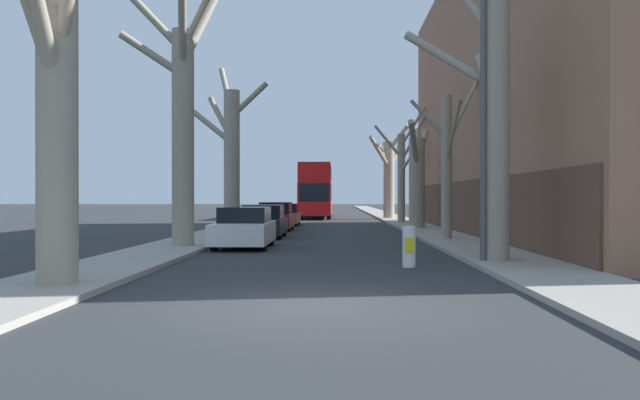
% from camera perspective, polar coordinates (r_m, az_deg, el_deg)
% --- Properties ---
extents(ground_plane, '(300.00, 300.00, 0.00)m').
position_cam_1_polar(ground_plane, '(10.14, -0.90, -9.66)').
color(ground_plane, '#2B2D30').
extents(sidewalk_left, '(2.42, 120.00, 0.12)m').
position_cam_1_polar(sidewalk_left, '(60.25, -3.75, -1.36)').
color(sidewalk_left, gray).
rests_on(sidewalk_left, ground).
extents(sidewalk_right, '(2.42, 120.00, 0.12)m').
position_cam_1_polar(sidewalk_right, '(60.18, 5.88, -1.36)').
color(sidewalk_right, gray).
rests_on(sidewalk_right, ground).
extents(building_facade_right, '(10.08, 30.91, 13.42)m').
position_cam_1_polar(building_facade_right, '(31.29, 22.02, 9.34)').
color(building_facade_right, '#93664C').
rests_on(building_facade_right, ground).
extents(street_tree_left_0, '(1.71, 3.90, 8.55)m').
position_cam_1_polar(street_tree_left_0, '(12.82, -22.69, 8.81)').
color(street_tree_left_0, gray).
rests_on(street_tree_left_0, ground).
extents(street_tree_left_1, '(4.01, 3.98, 9.45)m').
position_cam_1_polar(street_tree_left_1, '(21.60, -12.56, 7.37)').
color(street_tree_left_1, gray).
rests_on(street_tree_left_1, ground).
extents(street_tree_left_2, '(4.66, 1.91, 8.29)m').
position_cam_1_polar(street_tree_left_2, '(30.57, -8.20, 4.29)').
color(street_tree_left_2, gray).
rests_on(street_tree_left_2, ground).
extents(street_tree_right_0, '(2.66, 2.89, 7.74)m').
position_cam_1_polar(street_tree_right_0, '(17.04, 15.53, 7.01)').
color(street_tree_right_0, gray).
rests_on(street_tree_right_0, ground).
extents(street_tree_right_1, '(3.01, 3.00, 6.65)m').
position_cam_1_polar(street_tree_right_1, '(25.28, 11.55, 3.50)').
color(street_tree_right_1, gray).
rests_on(street_tree_right_1, ground).
extents(street_tree_right_2, '(1.67, 4.41, 5.65)m').
position_cam_1_polar(street_tree_right_2, '(34.17, 8.85, 2.05)').
color(street_tree_right_2, gray).
rests_on(street_tree_right_2, ground).
extents(street_tree_right_3, '(3.66, 3.22, 8.13)m').
position_cam_1_polar(street_tree_right_3, '(41.56, 7.58, 2.70)').
color(street_tree_right_3, gray).
rests_on(street_tree_right_3, ground).
extents(street_tree_right_4, '(3.32, 4.06, 7.45)m').
position_cam_1_polar(street_tree_right_4, '(50.19, 6.31, 2.33)').
color(street_tree_right_4, gray).
rests_on(street_tree_right_4, ground).
extents(double_decker_bus, '(2.56, 11.98, 4.44)m').
position_cam_1_polar(double_decker_bus, '(52.86, -0.34, 1.08)').
color(double_decker_bus, red).
rests_on(double_decker_bus, ground).
extents(parked_car_0, '(1.84, 3.95, 1.40)m').
position_cam_1_polar(parked_car_0, '(21.75, -6.95, -2.59)').
color(parked_car_0, silver).
rests_on(parked_car_0, ground).
extents(parked_car_1, '(1.86, 3.97, 1.41)m').
position_cam_1_polar(parked_car_1, '(27.34, -5.22, -2.02)').
color(parked_car_1, black).
rests_on(parked_car_1, ground).
extents(parked_car_2, '(1.77, 4.18, 1.49)m').
position_cam_1_polar(parked_car_2, '(32.94, -4.08, -1.58)').
color(parked_car_2, maroon).
rests_on(parked_car_2, ground).
extents(parked_car_3, '(1.75, 4.32, 1.36)m').
position_cam_1_polar(parked_car_3, '(38.87, -3.24, -1.38)').
color(parked_car_3, olive).
rests_on(parked_car_3, ground).
extents(lamp_post, '(1.40, 0.20, 7.78)m').
position_cam_1_polar(lamp_post, '(16.76, 14.36, 9.18)').
color(lamp_post, '#4C4F54').
rests_on(lamp_post, ground).
extents(traffic_bollard, '(0.33, 0.34, 1.03)m').
position_cam_1_polar(traffic_bollard, '(15.73, 8.14, -4.24)').
color(traffic_bollard, white).
rests_on(traffic_bollard, ground).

